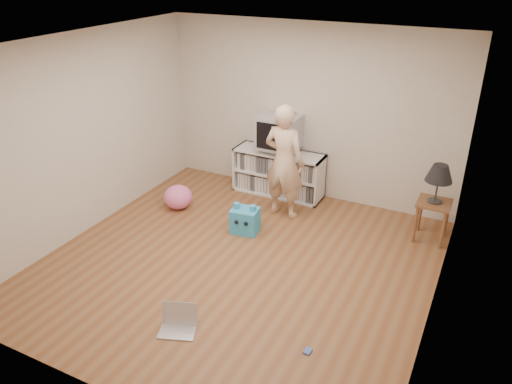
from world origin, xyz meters
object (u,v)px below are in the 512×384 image
object	(u,v)px
dvd_deck	(279,150)
laptop	(179,322)
plush_pink	(178,197)
person	(284,162)
media_unit	(279,172)
plush_blue	(245,220)
table_lamp	(439,174)
crt_tv	(279,132)
side_table	(433,211)

from	to	relation	value
dvd_deck	laptop	xyz separation A→B (m)	(0.38, -3.30, -0.67)
dvd_deck	plush_pink	size ratio (longest dim) A/B	1.08
laptop	plush_pink	size ratio (longest dim) A/B	1.06
person	laptop	world-z (taller)	person
media_unit	laptop	xyz separation A→B (m)	(0.38, -3.32, -0.28)
person	plush_pink	xyz separation A→B (m)	(-1.47, -0.52, -0.64)
person	plush_pink	size ratio (longest dim) A/B	3.93
person	plush_pink	distance (m)	1.68
media_unit	plush_pink	distance (m)	1.60
media_unit	person	xyz separation A→B (m)	(0.34, -0.61, 0.47)
person	plush_blue	xyz separation A→B (m)	(-0.26, -0.69, -0.64)
dvd_deck	person	size ratio (longest dim) A/B	0.27
table_lamp	plush_blue	distance (m)	2.57
plush_pink	media_unit	bearing A→B (deg)	45.19
crt_tv	side_table	size ratio (longest dim) A/B	1.09
dvd_deck	crt_tv	bearing A→B (deg)	-90.00
plush_blue	side_table	bearing A→B (deg)	14.03
media_unit	person	bearing A→B (deg)	-60.75
media_unit	side_table	size ratio (longest dim) A/B	2.55
dvd_deck	plush_pink	distance (m)	1.68
laptop	plush_blue	size ratio (longest dim) A/B	1.07
table_lamp	crt_tv	bearing A→B (deg)	171.16
person	plush_pink	world-z (taller)	person
media_unit	laptop	bearing A→B (deg)	-83.41
media_unit	plush_blue	size ratio (longest dim) A/B	3.37
laptop	plush_blue	world-z (taller)	plush_blue
dvd_deck	side_table	world-z (taller)	dvd_deck
side_table	plush_blue	distance (m)	2.46
laptop	plush_pink	world-z (taller)	plush_pink
side_table	person	xyz separation A→B (m)	(-2.01, -0.23, 0.41)
crt_tv	laptop	distance (m)	3.46
side_table	laptop	world-z (taller)	side_table
side_table	table_lamp	bearing A→B (deg)	0.00
plush_pink	laptop	bearing A→B (deg)	-55.43
side_table	plush_pink	size ratio (longest dim) A/B	1.32
side_table	laptop	bearing A→B (deg)	-123.94
crt_tv	plush_pink	world-z (taller)	crt_tv
crt_tv	plush_blue	world-z (taller)	crt_tv
media_unit	plush_blue	bearing A→B (deg)	-86.27
dvd_deck	side_table	bearing A→B (deg)	-8.92
media_unit	table_lamp	bearing A→B (deg)	-9.29
dvd_deck	person	bearing A→B (deg)	-60.12
person	laptop	bearing A→B (deg)	96.45
dvd_deck	person	distance (m)	0.70
dvd_deck	person	world-z (taller)	person
media_unit	crt_tv	bearing A→B (deg)	-90.00
side_table	person	bearing A→B (deg)	-173.51
dvd_deck	plush_blue	distance (m)	1.41
crt_tv	side_table	bearing A→B (deg)	-8.84
side_table	plush_pink	bearing A→B (deg)	-167.91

